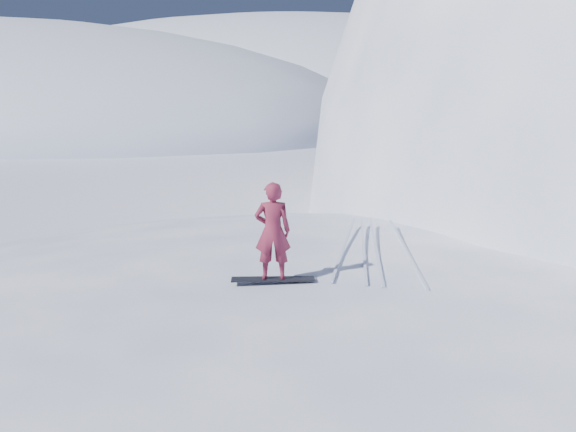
% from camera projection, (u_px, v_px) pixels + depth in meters
% --- Properties ---
extents(near_ridge, '(36.00, 28.00, 4.80)m').
position_uv_depth(near_ridge, '(476.00, 400.00, 12.91)').
color(near_ridge, white).
rests_on(near_ridge, ground).
extents(far_ridge_c, '(140.00, 90.00, 36.00)m').
position_uv_depth(far_ridge_c, '(273.00, 111.00, 124.71)').
color(far_ridge_c, white).
rests_on(far_ridge_c, ground).
extents(wind_bumps, '(16.00, 14.40, 1.00)m').
position_uv_depth(wind_bumps, '(392.00, 409.00, 12.55)').
color(wind_bumps, white).
rests_on(wind_bumps, ground).
extents(snowboard, '(1.67, 0.85, 0.03)m').
position_uv_depth(snowboard, '(273.00, 279.00, 12.81)').
color(snowboard, black).
rests_on(snowboard, near_ridge).
extents(snowboarder, '(0.83, 0.68, 1.95)m').
position_uv_depth(snowboarder, '(273.00, 231.00, 12.60)').
color(snowboarder, maroon).
rests_on(snowboarder, snowboard).
extents(board_tracks, '(2.71, 5.96, 0.04)m').
position_uv_depth(board_tracks, '(372.00, 246.00, 15.33)').
color(board_tracks, silver).
rests_on(board_tracks, ground).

